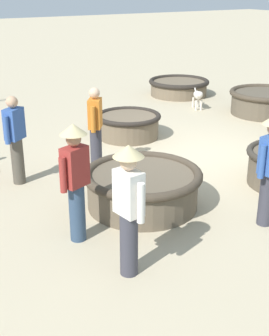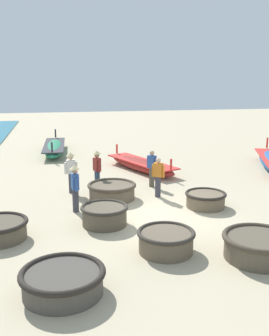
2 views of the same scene
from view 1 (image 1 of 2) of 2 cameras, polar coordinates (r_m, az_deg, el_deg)
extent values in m
plane|color=#BCAD8C|center=(9.63, 8.00, 1.28)|extent=(80.00, 80.00, 0.00)
cylinder|color=brown|center=(10.75, -0.75, 5.07)|extent=(1.38, 1.38, 0.49)
torus|color=#28231E|center=(10.68, -0.76, 6.34)|extent=(1.49, 1.49, 0.11)
cylinder|color=brown|center=(13.17, 15.57, 7.58)|extent=(1.76, 1.76, 0.57)
torus|color=#42382B|center=(13.10, 15.70, 8.80)|extent=(1.90, 1.90, 0.14)
cylinder|color=brown|center=(7.40, 0.98, -2.71)|extent=(1.74, 1.74, 0.54)
torus|color=#42382B|center=(7.29, 1.00, -0.77)|extent=(1.88, 1.88, 0.14)
cylinder|color=brown|center=(14.94, 5.41, 9.63)|extent=(1.74, 1.74, 0.43)
torus|color=#28231E|center=(14.90, 5.44, 10.44)|extent=(1.88, 1.88, 0.14)
cylinder|color=#383842|center=(5.68, -0.69, -9.26)|extent=(0.22, 0.22, 0.82)
cube|color=silver|center=(5.36, -0.72, -3.02)|extent=(0.37, 0.26, 0.54)
sphere|color=#DBB28E|center=(5.22, -0.74, 0.77)|extent=(0.20, 0.20, 0.20)
cylinder|color=silver|center=(5.54, -2.12, -2.75)|extent=(0.09, 0.09, 0.48)
cylinder|color=silver|center=(5.23, 0.78, -4.31)|extent=(0.09, 0.09, 0.48)
cone|color=#D1BC84|center=(5.17, -0.75, 2.11)|extent=(0.36, 0.36, 0.14)
cylinder|color=#383842|center=(7.06, 15.79, -3.61)|extent=(0.22, 0.22, 0.82)
cylinder|color=#33569E|center=(6.65, 15.26, 0.75)|extent=(0.09, 0.09, 0.48)
cylinder|color=#4C473D|center=(8.45, -14.04, 0.82)|extent=(0.22, 0.22, 0.82)
cube|color=#33569E|center=(8.24, -14.47, 5.24)|extent=(0.38, 0.40, 0.54)
sphere|color=tan|center=(8.14, -14.72, 7.80)|extent=(0.20, 0.20, 0.20)
cylinder|color=#33569E|center=(8.08, -15.33, 4.47)|extent=(0.09, 0.09, 0.48)
cylinder|color=#33569E|center=(8.42, -13.58, 5.32)|extent=(0.09, 0.09, 0.48)
cylinder|color=#2D425B|center=(6.45, -6.99, -5.44)|extent=(0.22, 0.22, 0.82)
cube|color=maroon|center=(6.17, -7.28, 0.19)|extent=(0.33, 0.40, 0.54)
sphere|color=#A37556|center=(6.04, -7.45, 3.55)|extent=(0.20, 0.20, 0.20)
cylinder|color=maroon|center=(6.33, -5.85, 0.35)|extent=(0.09, 0.09, 0.48)
cylinder|color=maroon|center=(6.04, -8.73, -0.85)|extent=(0.09, 0.09, 0.48)
cone|color=#D1BC84|center=(6.00, -7.51, 4.73)|extent=(0.36, 0.36, 0.14)
cylinder|color=#383842|center=(8.86, -4.70, 2.39)|extent=(0.22, 0.22, 0.82)
cube|color=orange|center=(8.66, -4.84, 6.64)|extent=(0.40, 0.38, 0.54)
sphere|color=#DBB28E|center=(8.57, -4.92, 9.10)|extent=(0.20, 0.20, 0.20)
cylinder|color=orange|center=(8.46, -5.08, 5.93)|extent=(0.09, 0.09, 0.48)
cylinder|color=orange|center=(8.88, -4.59, 6.70)|extent=(0.09, 0.09, 0.48)
ellipsoid|color=beige|center=(13.32, 7.69, 8.81)|extent=(0.56, 0.40, 0.22)
sphere|color=beige|center=(13.08, 7.96, 8.85)|extent=(0.18, 0.18, 0.18)
cylinder|color=beige|center=(13.55, 7.46, 9.29)|extent=(0.20, 0.12, 0.16)
cylinder|color=beige|center=(13.23, 8.12, 7.58)|extent=(0.06, 0.06, 0.28)
cylinder|color=beige|center=(13.19, 7.53, 7.57)|extent=(0.06, 0.06, 0.28)
cylinder|color=beige|center=(13.57, 7.75, 7.96)|extent=(0.06, 0.06, 0.28)
cylinder|color=beige|center=(13.54, 7.17, 7.95)|extent=(0.06, 0.06, 0.28)
camera|label=2|loc=(18.43, 50.41, 18.52)|focal=42.00mm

